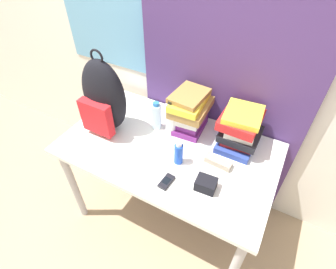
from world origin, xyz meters
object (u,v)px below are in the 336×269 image
object	(u,v)px
sports_bottle	(171,118)
sunscreen_bottle	(179,153)
cell_phone	(166,182)
book_stack_left	(190,111)
backpack	(104,98)
water_bottle	(157,116)
camera_pouch	(206,184)
book_stack_center	(240,129)
sunglasses_case	(218,162)

from	to	relation	value
sports_bottle	sunscreen_bottle	size ratio (longest dim) A/B	1.61
cell_phone	book_stack_left	bearing A→B (deg)	100.82
book_stack_left	sunscreen_bottle	xyz separation A→B (m)	(0.08, -0.29, -0.06)
sports_bottle	sunscreen_bottle	distance (m)	0.25
backpack	book_stack_left	distance (m)	0.52
book_stack_left	water_bottle	size ratio (longest dim) A/B	1.49
sunscreen_bottle	cell_phone	xyz separation A→B (m)	(0.01, -0.16, -0.06)
water_bottle	camera_pouch	distance (m)	0.54
backpack	water_bottle	world-z (taller)	backpack
book_stack_center	camera_pouch	world-z (taller)	book_stack_center
sports_bottle	sunglasses_case	xyz separation A→B (m)	(0.35, -0.11, -0.10)
book_stack_center	sunglasses_case	distance (m)	0.23
camera_pouch	sunglasses_case	bearing A→B (deg)	90.13
book_stack_center	sports_bottle	xyz separation A→B (m)	(-0.40, -0.10, -0.00)
sports_bottle	cell_phone	xyz separation A→B (m)	(0.16, -0.36, -0.11)
backpack	book_stack_left	xyz separation A→B (m)	(0.45, 0.24, -0.09)
book_stack_center	cell_phone	world-z (taller)	book_stack_center
sunscreen_bottle	sunglasses_case	distance (m)	0.23
cell_phone	camera_pouch	world-z (taller)	camera_pouch
book_stack_center	camera_pouch	bearing A→B (deg)	-96.16
sunscreen_bottle	camera_pouch	size ratio (longest dim) A/B	1.39
book_stack_left	cell_phone	size ratio (longest dim) A/B	2.82
book_stack_left	sunscreen_bottle	size ratio (longest dim) A/B	1.90
sports_bottle	camera_pouch	size ratio (longest dim) A/B	2.24
backpack	book_stack_left	bearing A→B (deg)	28.40
book_stack_center	camera_pouch	distance (m)	0.40
sunglasses_case	camera_pouch	size ratio (longest dim) A/B	1.41
sports_bottle	cell_phone	bearing A→B (deg)	-65.37
book_stack_left	book_stack_center	xyz separation A→B (m)	(0.32, 0.00, -0.02)
backpack	water_bottle	distance (m)	0.33
backpack	water_bottle	xyz separation A→B (m)	(0.27, 0.15, -0.13)
book_stack_center	sunscreen_bottle	distance (m)	0.39
book_stack_left	sunglasses_case	bearing A→B (deg)	-36.32
sunscreen_bottle	book_stack_center	bearing A→B (deg)	50.64
book_stack_left	sports_bottle	bearing A→B (deg)	-128.63
cell_phone	water_bottle	bearing A→B (deg)	126.77
water_bottle	sports_bottle	distance (m)	0.11
water_bottle	book_stack_left	bearing A→B (deg)	28.41
sunscreen_bottle	camera_pouch	xyz separation A→B (m)	(0.20, -0.09, -0.04)
backpack	sports_bottle	bearing A→B (deg)	21.51
sports_bottle	sunscreen_bottle	world-z (taller)	sports_bottle
water_bottle	sunglasses_case	xyz separation A→B (m)	(0.45, -0.11, -0.07)
cell_phone	sunglasses_case	bearing A→B (deg)	52.55
water_bottle	camera_pouch	size ratio (longest dim) A/B	1.78
backpack	sunglasses_case	distance (m)	0.75
sports_bottle	backpack	bearing A→B (deg)	-158.49
book_stack_center	book_stack_left	bearing A→B (deg)	-179.54
sports_bottle	cell_phone	size ratio (longest dim) A/B	2.38
book_stack_center	cell_phone	distance (m)	0.52
cell_phone	sunglasses_case	xyz separation A→B (m)	(0.19, 0.25, 0.01)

